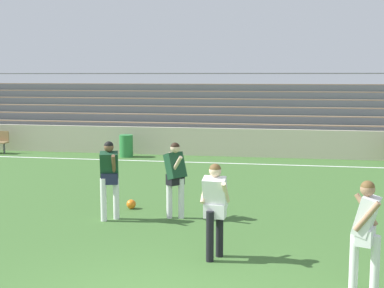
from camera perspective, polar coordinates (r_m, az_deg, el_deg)
field_line_sideline at (r=18.87m, az=5.05°, el=-2.11°), size 44.00×0.12×0.01m
sideline_wall at (r=20.45m, az=5.49°, el=0.14°), size 48.00×0.16×1.08m
bleacher_stand at (r=24.12m, az=-0.20°, el=3.37°), size 24.84×4.81×3.25m
trash_bin at (r=20.47m, az=-7.11°, el=-0.20°), size 0.52×0.52×0.85m
player_dark_wide_right at (r=11.52m, az=-1.82°, el=-3.18°), size 0.54×0.68×1.68m
player_dark_deep_cover at (r=11.50m, az=-8.90°, el=-3.13°), size 0.47×0.65×1.72m
player_white_challenging at (r=8.03m, az=18.25°, el=-8.45°), size 0.46×0.59×1.64m
player_white_overlapping at (r=8.98m, az=2.49°, el=-6.35°), size 0.48×0.58×1.65m
soccer_ball at (r=12.59m, az=-6.57°, el=-6.46°), size 0.22×0.22×0.22m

